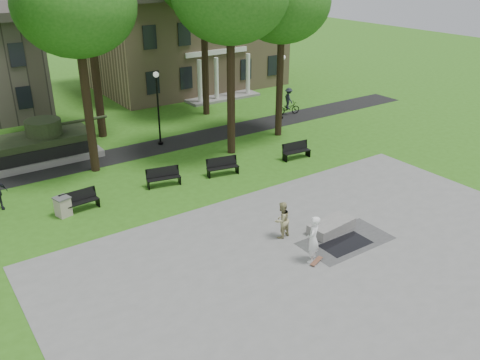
# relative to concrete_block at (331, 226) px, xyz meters

# --- Properties ---
(ground) EXTENTS (120.00, 120.00, 0.00)m
(ground) POSITION_rel_concrete_block_xyz_m (-1.72, 2.22, -0.24)
(ground) COLOR #2F6217
(ground) RESTS_ON ground
(plaza) EXTENTS (22.00, 16.00, 0.02)m
(plaza) POSITION_rel_concrete_block_xyz_m (-1.72, -2.78, -0.23)
(plaza) COLOR gray
(plaza) RESTS_ON ground
(footpath) EXTENTS (44.00, 2.60, 0.01)m
(footpath) POSITION_rel_concrete_block_xyz_m (-1.72, 14.22, -0.24)
(footpath) COLOR black
(footpath) RESTS_ON ground
(building_right) EXTENTS (17.00, 12.00, 8.60)m
(building_right) POSITION_rel_concrete_block_xyz_m (8.28, 28.22, 4.10)
(building_right) COLOR #9E8460
(building_right) RESTS_ON ground
(tree_1) EXTENTS (6.20, 6.20, 11.63)m
(tree_1) POSITION_rel_concrete_block_xyz_m (-6.22, 12.72, 8.71)
(tree_1) COLOR black
(tree_1) RESTS_ON ground
(tree_3) EXTENTS (6.00, 6.00, 11.19)m
(tree_3) POSITION_rel_concrete_block_xyz_m (6.28, 11.72, 8.35)
(tree_3) COLOR black
(tree_3) RESTS_ON ground
(lamp_mid) EXTENTS (0.36, 0.36, 4.73)m
(lamp_mid) POSITION_rel_concrete_block_xyz_m (-1.22, 14.52, 2.55)
(lamp_mid) COLOR black
(lamp_mid) RESTS_ON ground
(lamp_right) EXTENTS (0.36, 0.36, 4.73)m
(lamp_right) POSITION_rel_concrete_block_xyz_m (8.78, 14.52, 2.55)
(lamp_right) COLOR black
(lamp_right) RESTS_ON ground
(tank_monument) EXTENTS (7.45, 3.40, 2.40)m
(tank_monument) POSITION_rel_concrete_block_xyz_m (-8.18, 16.22, 0.61)
(tank_monument) COLOR gray
(tank_monument) RESTS_ON ground
(puddle) EXTENTS (2.20, 1.20, 0.00)m
(puddle) POSITION_rel_concrete_block_xyz_m (-0.30, -1.20, -0.22)
(puddle) COLOR black
(puddle) RESTS_ON plaza
(concrete_block) EXTENTS (2.29, 1.21, 0.45)m
(concrete_block) POSITION_rel_concrete_block_xyz_m (0.00, 0.00, 0.00)
(concrete_block) COLOR gray
(concrete_block) RESTS_ON plaza
(skateboard) EXTENTS (0.80, 0.47, 0.07)m
(skateboard) POSITION_rel_concrete_block_xyz_m (-2.28, -1.54, -0.19)
(skateboard) COLOR brown
(skateboard) RESTS_ON plaza
(skateboarder) EXTENTS (0.87, 0.81, 1.99)m
(skateboarder) POSITION_rel_concrete_block_xyz_m (-2.36, -1.34, 0.77)
(skateboarder) COLOR white
(skateboarder) RESTS_ON plaza
(friend_watching) EXTENTS (0.91, 0.76, 1.66)m
(friend_watching) POSITION_rel_concrete_block_xyz_m (-2.18, 0.84, 0.61)
(friend_watching) COLOR tan
(friend_watching) RESTS_ON plaza
(cyclist) EXTENTS (1.94, 1.16, 2.06)m
(cyclist) POSITION_rel_concrete_block_xyz_m (9.92, 15.08, 0.60)
(cyclist) COLOR black
(cyclist) RESTS_ON ground
(park_bench_0) EXTENTS (1.83, 0.65, 1.00)m
(park_bench_0) POSITION_rel_concrete_block_xyz_m (-8.56, 8.32, 0.28)
(park_bench_0) COLOR black
(park_bench_0) RESTS_ON ground
(park_bench_1) EXTENTS (1.85, 0.89, 1.00)m
(park_bench_1) POSITION_rel_concrete_block_xyz_m (-3.97, 8.64, 0.28)
(park_bench_1) COLOR black
(park_bench_1) RESTS_ON ground
(park_bench_2) EXTENTS (1.85, 0.88, 1.00)m
(park_bench_2) POSITION_rel_concrete_block_xyz_m (-0.59, 8.10, 0.28)
(park_bench_2) COLOR black
(park_bench_2) RESTS_ON ground
(park_bench_3) EXTENTS (1.83, 0.68, 1.00)m
(park_bench_3) POSITION_rel_concrete_block_xyz_m (4.41, 7.68, 0.28)
(park_bench_3) COLOR black
(park_bench_3) RESTS_ON ground
(trash_bin) EXTENTS (0.81, 0.81, 0.96)m
(trash_bin) POSITION_rel_concrete_block_xyz_m (-9.39, 8.23, 0.24)
(trash_bin) COLOR #B0A191
(trash_bin) RESTS_ON ground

